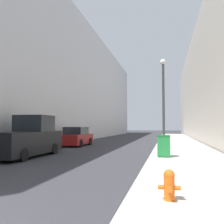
# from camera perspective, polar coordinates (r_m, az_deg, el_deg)

# --- Properties ---
(sidewalk_right) EXTENTS (3.91, 60.00, 0.15)m
(sidewalk_right) POSITION_cam_1_polar(r_m,az_deg,el_deg) (20.94, 15.43, -7.49)
(sidewalk_right) COLOR #B7B2A8
(sidewalk_right) RESTS_ON ground
(building_left_glass) EXTENTS (12.00, 60.00, 14.36)m
(building_left_glass) POSITION_cam_1_polar(r_m,az_deg,el_deg) (33.09, -15.30, 6.45)
(building_left_glass) COLOR #BCBCC1
(building_left_glass) RESTS_ON ground
(fire_hydrant) EXTENTS (0.46, 0.34, 0.62)m
(fire_hydrant) POSITION_cam_1_polar(r_m,az_deg,el_deg) (5.42, 12.95, -15.80)
(fire_hydrant) COLOR #D15614
(fire_hydrant) RESTS_ON sidewalk_right
(trash_bin) EXTENTS (0.63, 0.66, 1.07)m
(trash_bin) POSITION_cam_1_polar(r_m,az_deg,el_deg) (12.73, 11.76, -7.53)
(trash_bin) COLOR #1E7538
(trash_bin) RESTS_ON sidewalk_right
(lamppost) EXTENTS (0.40, 0.40, 6.20)m
(lamppost) POSITION_cam_1_polar(r_m,az_deg,el_deg) (17.66, 11.67, 3.04)
(lamppost) COLOR #2D332D
(lamppost) RESTS_ON sidewalk_right
(pickup_truck) EXTENTS (2.04, 5.26, 2.29)m
(pickup_truck) POSITION_cam_1_polar(r_m,az_deg,el_deg) (14.47, -18.89, -5.89)
(pickup_truck) COLOR black
(pickup_truck) RESTS_ON ground
(parked_sedan_near) EXTENTS (1.87, 4.12, 1.59)m
(parked_sedan_near) POSITION_cam_1_polar(r_m,az_deg,el_deg) (21.46, -8.21, -5.71)
(parked_sedan_near) COLOR maroon
(parked_sedan_near) RESTS_ON ground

